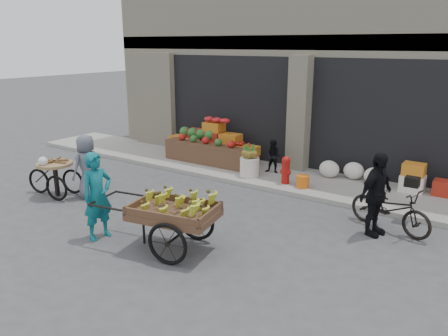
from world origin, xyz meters
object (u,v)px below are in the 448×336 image
Objects in this scene: vendor_grey at (87,166)px; cyclist at (376,195)px; orange_bucket at (303,181)px; bicycle at (390,208)px; fire_hydrant at (286,169)px; seated_person at (273,157)px; banana_cart at (171,209)px; vendor_woman at (97,196)px; pineapple_bin at (250,167)px; tricycle_cart at (55,173)px.

cyclist is at bearing 107.84° from vendor_grey.
bicycle is at bearing -26.16° from orange_bucket.
seated_person reaches higher than fire_hydrant.
banana_cart is 1.52m from vendor_woman.
pineapple_bin is 0.34× the size of vendor_grey.
seated_person is at bearing 56.31° from pineapple_bin.
orange_bucket is at bearing -5.71° from fire_hydrant.
banana_cart is (-0.61, -4.25, 0.50)m from orange_bucket.
tricycle_cart is (-4.21, 0.62, -0.20)m from banana_cart.
orange_bucket is 0.22× the size of tricycle_cart.
cyclist is (2.19, -1.57, 0.55)m from orange_bucket.
orange_bucket is at bearing 131.30° from vendor_grey.
tricycle_cart is 0.85× the size of bicycle.
cyclist reaches higher than banana_cart.
seated_person is (0.40, 0.60, 0.21)m from pineapple_bin.
tricycle_cart is (-3.22, -3.73, 0.20)m from pineapple_bin.
pineapple_bin is 0.30× the size of bicycle.
vendor_grey reaches higher than banana_cart.
tricycle_cart is at bearing -139.91° from seated_person.
orange_bucket is at bearing 80.61° from bicycle.
pineapple_bin is at bearing 176.42° from orange_bucket.
vendor_woman reaches higher than pineapple_bin.
bicycle is at bearing -9.80° from cyclist.
cyclist is at bearing 33.03° from banana_cart.
seated_person is at bearing 72.91° from cyclist.
seated_person is at bearing 146.62° from vendor_grey.
pineapple_bin is at bearing 82.94° from cyclist.
vendor_woman is at bearing 58.42° from vendor_grey.
pineapple_bin is at bearing 1.33° from vendor_woman.
pineapple_bin is at bearing 89.06° from bicycle.
fire_hydrant is at bearing 75.65° from cyclist.
cyclist is (4.27, 3.06, -0.02)m from vendor_woman.
fire_hydrant is at bearing -11.51° from vendor_woman.
vendor_woman is at bearing -175.84° from banana_cart.
cyclist reaches higher than orange_bucket.
vendor_woman is at bearing -95.78° from pineapple_bin.
vendor_grey reaches higher than orange_bucket.
banana_cart is at bearing -20.84° from tricycle_cart.
orange_bucket is 0.19× the size of bicycle.
pineapple_bin is 4.19m from bicycle.
bicycle is (3.00, 3.07, -0.32)m from banana_cart.
bicycle is at bearing 6.34° from tricycle_cart.
cyclist is (3.39, -2.27, 0.23)m from seated_person.
orange_bucket is 0.21× the size of vendor_grey.
banana_cart reaches higher than fire_hydrant.
vendor_grey is at bearing -141.72° from orange_bucket.
bicycle is 0.58m from cyclist.
fire_hydrant is at bearing 135.40° from vendor_grey.
tricycle_cart is at bearing -139.59° from fire_hydrant.
seated_person is at bearing 149.74° from orange_bucket.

